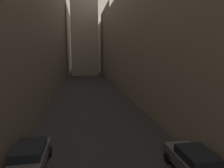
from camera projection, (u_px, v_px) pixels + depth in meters
The scene contains 5 objects.
ground_plane at pixel (88, 85), 40.67m from camera, with size 264.00×264.00×0.00m, color #232326.
building_block_left at pixel (33, 29), 39.16m from camera, with size 10.55×108.00×23.14m, color #60594F.
building_block_right at pixel (145, 40), 43.22m from camera, with size 14.78×108.00×19.25m, color gray.
parked_car_left_third at pixel (30, 157), 10.79m from camera, with size 1.91×4.20×1.43m.
parked_car_right_third at pixel (195, 162), 10.28m from camera, with size 1.94×4.03×1.46m.
Camera 1 is at (-1.49, 7.55, 6.43)m, focal length 31.14 mm.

